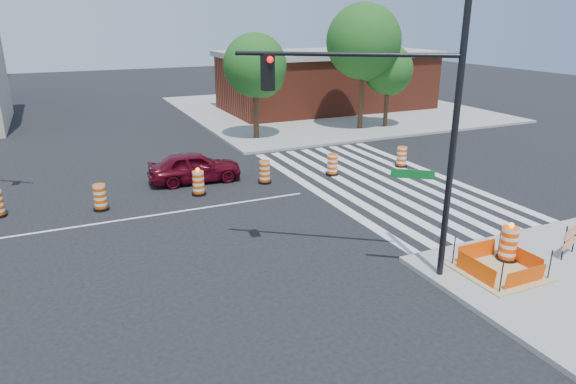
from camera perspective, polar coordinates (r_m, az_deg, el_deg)
name	(u,v)px	position (r m, az deg, el deg)	size (l,w,h in m)	color
ground	(130,219)	(19.90, -17.18, -2.88)	(120.00, 120.00, 0.00)	black
sidewalk_ne	(326,109)	(42.18, 4.24, 9.22)	(22.00, 22.00, 0.15)	gray
crosswalk_east	(378,182)	(23.63, 9.99, 1.13)	(6.75, 13.50, 0.01)	silver
lane_centerline	(130,219)	(19.90, -17.19, -2.87)	(14.00, 0.12, 0.01)	silver
excavation_pit	(499,270)	(16.03, 22.37, -8.01)	(2.20, 2.20, 0.90)	tan
brick_storefront	(327,81)	(41.87, 4.32, 12.25)	(16.50, 8.50, 4.60)	maroon
red_coupe	(195,167)	(23.49, -10.33, 2.77)	(1.65, 4.11, 1.40)	#530714
signal_pole_se	(392,110)	(13.85, 11.50, 8.88)	(4.89, 3.49, 7.77)	black
pit_drum	(508,245)	(16.67, 23.30, -5.44)	(0.63, 0.63, 1.23)	black
barricade	(570,238)	(17.78, 28.85, -4.47)	(0.90, 0.33, 1.10)	#FF5005
tree_north_c	(256,69)	(30.83, -3.62, 13.48)	(3.74, 3.70, 6.30)	#382314
tree_north_d	(364,46)	(33.90, 8.42, 15.77)	(4.71, 4.71, 8.01)	#382314
tree_north_e	(388,73)	(34.93, 11.09, 12.89)	(3.23, 3.21, 5.46)	#382314
median_drum_3	(100,198)	(21.04, -20.14, -0.64)	(0.60, 0.60, 1.02)	black
median_drum_4	(198,184)	(21.77, -9.92, 0.93)	(0.60, 0.60, 1.18)	black
median_drum_5	(265,173)	(23.03, -2.62, 2.16)	(0.60, 0.60, 1.02)	black
median_drum_6	(332,165)	(24.26, 4.95, 2.98)	(0.60, 0.60, 1.02)	black
median_drum_7	(402,157)	(26.16, 12.51, 3.77)	(0.60, 0.60, 1.02)	black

